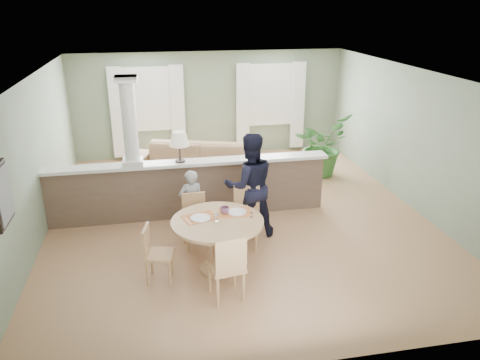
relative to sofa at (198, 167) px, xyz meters
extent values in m
plane|color=tan|center=(0.59, -1.67, -0.45)|extent=(8.00, 8.00, 0.00)
cube|color=gray|center=(0.59, 2.33, 0.90)|extent=(7.00, 0.02, 2.70)
cube|color=gray|center=(-2.91, -1.67, 0.90)|extent=(0.02, 8.00, 2.70)
cube|color=gray|center=(4.09, -1.67, 0.90)|extent=(0.02, 8.00, 2.70)
cube|color=gray|center=(0.59, -5.67, 0.90)|extent=(7.00, 0.02, 2.70)
cube|color=white|center=(0.59, -1.67, 2.25)|extent=(7.00, 8.00, 0.02)
cube|color=white|center=(-1.01, 2.30, 1.10)|extent=(1.10, 0.02, 1.50)
cube|color=white|center=(-1.01, 2.28, 1.10)|extent=(1.22, 0.04, 1.62)
cube|color=white|center=(2.19, 2.30, 1.10)|extent=(1.10, 0.02, 1.50)
cube|color=white|center=(2.19, 2.28, 1.10)|extent=(1.22, 0.04, 1.62)
cube|color=white|center=(-1.76, 2.21, 0.80)|extent=(0.35, 0.10, 2.30)
cube|color=white|center=(-0.26, 2.21, 0.80)|extent=(0.35, 0.10, 2.30)
cube|color=white|center=(1.44, 2.21, 0.80)|extent=(0.35, 0.10, 2.30)
cube|color=white|center=(2.94, 2.21, 0.80)|extent=(0.35, 0.10, 2.30)
cube|color=black|center=(-2.88, -3.67, 1.10)|extent=(0.04, 0.62, 0.82)
cube|color=#6E665D|center=(-2.86, -3.67, 1.10)|extent=(0.02, 0.52, 0.72)
cube|color=brown|center=(-0.31, -1.47, 0.07)|extent=(5.20, 0.22, 1.05)
cube|color=white|center=(-0.31, -1.47, 0.63)|extent=(5.32, 0.36, 0.06)
cube|color=white|center=(-1.31, -1.47, 0.71)|extent=(0.36, 0.36, 0.10)
cylinder|color=white|center=(-1.31, -1.47, 1.45)|extent=(0.26, 0.26, 1.39)
cube|color=white|center=(-1.31, -1.47, 2.20)|extent=(0.38, 0.38, 0.10)
cylinder|color=black|center=(-0.46, -1.47, 0.67)|extent=(0.18, 0.18, 0.03)
cylinder|color=black|center=(-0.46, -1.47, 0.83)|extent=(0.03, 0.03, 0.28)
cone|color=white|center=(-0.46, -1.47, 1.10)|extent=(0.36, 0.36, 0.26)
imported|color=#996F53|center=(0.00, 0.00, 0.00)|extent=(3.34, 2.12, 0.91)
imported|color=#2E6227|center=(2.93, 0.27, 0.26)|extent=(1.71, 1.70, 1.44)
cylinder|color=tan|center=(-0.07, -3.47, -0.43)|extent=(0.58, 0.58, 0.04)
cylinder|color=tan|center=(-0.07, -3.47, -0.04)|extent=(0.16, 0.16, 0.75)
cylinder|color=tan|center=(-0.07, -3.47, 0.36)|extent=(1.39, 1.39, 0.04)
cube|color=#B82F29|center=(-0.32, -3.33, 0.39)|extent=(0.57, 0.48, 0.01)
cube|color=#B82F29|center=(0.24, -3.24, 0.39)|extent=(0.51, 0.39, 0.01)
cylinder|color=silver|center=(-0.31, -3.37, 0.40)|extent=(0.30, 0.30, 0.01)
cylinder|color=silver|center=(0.27, -3.26, 0.40)|extent=(0.30, 0.30, 0.01)
cylinder|color=white|center=(-0.08, -3.50, 0.43)|extent=(0.08, 0.08, 0.10)
cube|color=silver|center=(-0.35, -3.44, 0.40)|extent=(0.07, 0.20, 0.00)
cube|color=silver|center=(-0.50, -3.43, 0.39)|extent=(0.08, 0.24, 0.00)
cylinder|color=white|center=(0.45, -3.46, 0.42)|extent=(0.04, 0.04, 0.07)
cylinder|color=silver|center=(0.45, -3.46, 0.46)|extent=(0.04, 0.04, 0.01)
imported|color=#2548B0|center=(0.08, -3.25, 0.44)|extent=(0.17, 0.17, 0.11)
cube|color=tan|center=(-0.32, -2.70, -0.01)|extent=(0.43, 0.43, 0.05)
cylinder|color=tan|center=(-0.48, -2.88, -0.24)|extent=(0.04, 0.04, 0.42)
cylinder|color=tan|center=(-0.15, -2.86, -0.24)|extent=(0.04, 0.04, 0.42)
cylinder|color=tan|center=(-0.50, -2.54, -0.24)|extent=(0.04, 0.04, 0.42)
cylinder|color=tan|center=(-0.16, -2.53, -0.24)|extent=(0.04, 0.04, 0.42)
cube|color=tan|center=(-0.33, -2.52, 0.23)|extent=(0.39, 0.06, 0.45)
cube|color=tan|center=(0.50, -2.81, 0.03)|extent=(0.56, 0.56, 0.05)
cylinder|color=tan|center=(0.27, -2.94, -0.22)|extent=(0.04, 0.04, 0.47)
cylinder|color=tan|center=(0.63, -3.04, -0.22)|extent=(0.04, 0.04, 0.47)
cylinder|color=tan|center=(0.37, -2.58, -0.22)|extent=(0.04, 0.04, 0.47)
cylinder|color=tan|center=(0.73, -2.68, -0.22)|extent=(0.04, 0.04, 0.47)
cube|color=tan|center=(0.56, -2.61, 0.31)|extent=(0.43, 0.16, 0.50)
cube|color=tan|center=(-0.06, -4.21, 0.03)|extent=(0.53, 0.53, 0.05)
cylinder|color=tan|center=(0.10, -3.99, -0.22)|extent=(0.04, 0.04, 0.47)
cylinder|color=tan|center=(-0.27, -4.05, -0.22)|extent=(0.04, 0.04, 0.47)
cylinder|color=tan|center=(0.16, -4.36, -0.22)|extent=(0.04, 0.04, 0.47)
cylinder|color=tan|center=(-0.21, -4.42, -0.22)|extent=(0.04, 0.04, 0.47)
cube|color=tan|center=(-0.02, -4.41, 0.31)|extent=(0.44, 0.11, 0.50)
cube|color=tan|center=(-0.95, -3.60, -0.03)|extent=(0.46, 0.46, 0.05)
cylinder|color=tan|center=(-0.82, -3.79, -0.25)|extent=(0.04, 0.04, 0.40)
cylinder|color=tan|center=(-0.76, -3.48, -0.25)|extent=(0.04, 0.04, 0.40)
cylinder|color=tan|center=(-1.13, -3.73, -0.25)|extent=(0.04, 0.04, 0.40)
cylinder|color=tan|center=(-1.07, -3.41, -0.25)|extent=(0.04, 0.04, 0.40)
cube|color=tan|center=(-1.12, -3.57, 0.20)|extent=(0.11, 0.37, 0.43)
imported|color=#95959A|center=(-0.35, -2.28, 0.16)|extent=(0.50, 0.38, 1.22)
imported|color=black|center=(0.65, -2.41, 0.47)|extent=(0.93, 0.74, 1.85)
camera|label=1|loc=(-0.91, -9.68, 3.44)|focal=35.00mm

